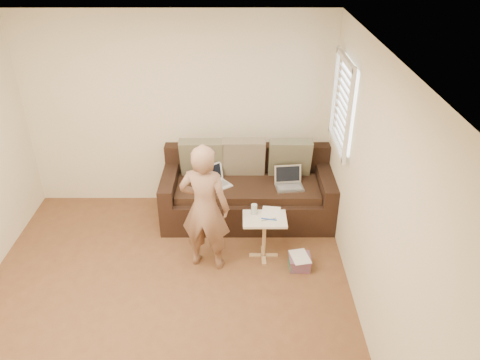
{
  "coord_description": "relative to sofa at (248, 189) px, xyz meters",
  "views": [
    {
      "loc": [
        0.79,
        -3.46,
        3.56
      ],
      "look_at": [
        0.8,
        1.4,
        0.78
      ],
      "focal_mm": 35.07,
      "sensor_mm": 36.0,
      "label": 1
    }
  ],
  "objects": [
    {
      "name": "pillow_left",
      "position": [
        -0.6,
        0.19,
        0.37
      ],
      "size": [
        0.55,
        0.29,
        0.57
      ],
      "primitive_type": null,
      "rotation": [
        0.28,
        0.0,
        0.0
      ],
      "color": "brown",
      "rests_on": "sofa"
    },
    {
      "name": "laptop_white",
      "position": [
        -0.4,
        -0.09,
        0.1
      ],
      "size": [
        0.43,
        0.42,
        0.26
      ],
      "primitive_type": null,
      "rotation": [
        0.0,
        0.0,
        0.65
      ],
      "color": "white",
      "rests_on": "sofa"
    },
    {
      "name": "wall_back",
      "position": [
        -0.9,
        0.48,
        0.87
      ],
      "size": [
        4.0,
        0.0,
        4.0
      ],
      "primitive_type": "plane",
      "rotation": [
        1.57,
        0.0,
        0.0
      ],
      "color": "beige",
      "rests_on": "ground"
    },
    {
      "name": "person",
      "position": [
        -0.48,
        -0.97,
        0.34
      ],
      "size": [
        0.63,
        0.49,
        1.53
      ],
      "primitive_type": "imported",
      "rotation": [
        0.0,
        0.0,
        2.93
      ],
      "color": "brown",
      "rests_on": "ground"
    },
    {
      "name": "floor",
      "position": [
        -0.9,
        -1.77,
        -0.42
      ],
      "size": [
        4.5,
        4.5,
        0.0
      ],
      "primitive_type": "plane",
      "color": "brown",
      "rests_on": "ground"
    },
    {
      "name": "scissors",
      "position": [
        0.23,
        -0.88,
        0.13
      ],
      "size": [
        0.2,
        0.16,
        0.02
      ],
      "primitive_type": null,
      "rotation": [
        0.0,
        0.0,
        0.37
      ],
      "color": "silver",
      "rests_on": "side_table"
    },
    {
      "name": "sofa",
      "position": [
        0.0,
        0.0,
        0.0
      ],
      "size": [
        2.2,
        0.95,
        0.85
      ],
      "primitive_type": null,
      "color": "black",
      "rests_on": "ground"
    },
    {
      "name": "wall_right",
      "position": [
        1.1,
        -1.77,
        0.87
      ],
      "size": [
        0.0,
        4.5,
        4.5
      ],
      "primitive_type": "plane",
      "rotation": [
        1.57,
        0.0,
        -1.57
      ],
      "color": "beige",
      "rests_on": "ground"
    },
    {
      "name": "paper_on_table",
      "position": [
        0.25,
        -0.75,
        0.12
      ],
      "size": [
        0.25,
        0.33,
        0.0
      ],
      "primitive_type": null,
      "rotation": [
        0.0,
        0.0,
        -0.14
      ],
      "color": "white",
      "rests_on": "side_table"
    },
    {
      "name": "window_blinds",
      "position": [
        1.05,
        -0.27,
        1.28
      ],
      "size": [
        0.12,
        0.88,
        1.08
      ],
      "primitive_type": null,
      "color": "white",
      "rests_on": "wall_right"
    },
    {
      "name": "side_table",
      "position": [
        0.18,
        -0.84,
        -0.15
      ],
      "size": [
        0.5,
        0.35,
        0.55
      ],
      "primitive_type": null,
      "color": "silver",
      "rests_on": "ground"
    },
    {
      "name": "drinking_glass",
      "position": [
        0.06,
        -0.75,
        0.18
      ],
      "size": [
        0.07,
        0.07,
        0.12
      ],
      "primitive_type": null,
      "color": "silver",
      "rests_on": "side_table"
    },
    {
      "name": "ceiling",
      "position": [
        -0.9,
        -1.77,
        2.18
      ],
      "size": [
        4.5,
        4.5,
        0.0
      ],
      "primitive_type": "plane",
      "rotation": [
        3.14,
        0.0,
        0.0
      ],
      "color": "white",
      "rests_on": "wall_back"
    },
    {
      "name": "striped_box",
      "position": [
        0.58,
        -1.04,
        -0.35
      ],
      "size": [
        0.25,
        0.25,
        0.16
      ],
      "primitive_type": null,
      "color": "#C61D6B",
      "rests_on": "ground"
    },
    {
      "name": "pillow_mid",
      "position": [
        -0.05,
        0.2,
        0.37
      ],
      "size": [
        0.55,
        0.27,
        0.57
      ],
      "primitive_type": null,
      "rotation": [
        0.24,
        0.0,
        0.0
      ],
      "color": "#6C634D",
      "rests_on": "sofa"
    },
    {
      "name": "pillow_right",
      "position": [
        0.55,
        0.19,
        0.37
      ],
      "size": [
        0.55,
        0.28,
        0.57
      ],
      "primitive_type": null,
      "rotation": [
        0.26,
        0.0,
        0.0
      ],
      "color": "brown",
      "rests_on": "sofa"
    },
    {
      "name": "laptop_silver",
      "position": [
        0.53,
        -0.13,
        0.1
      ],
      "size": [
        0.37,
        0.29,
        0.23
      ],
      "primitive_type": null,
      "rotation": [
        0.0,
        0.0,
        0.11
      ],
      "color": "#B7BABC",
      "rests_on": "sofa"
    }
  ]
}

